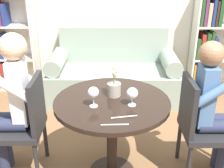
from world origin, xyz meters
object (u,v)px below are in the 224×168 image
object	(u,v)px
chair_right	(199,124)
flower_vase	(114,87)
chair_left	(26,122)
person_right	(213,108)
wine_glass_left	(93,93)
wine_glass_right	(132,94)
couch	(113,75)
bookshelf_left	(5,44)
bookshelf_right	(211,43)
person_left	(12,102)

from	to	relation	value
chair_right	flower_vase	world-z (taller)	flower_vase
chair_left	person_right	xyz separation A→B (m)	(1.57, -0.01, 0.15)
wine_glass_left	wine_glass_right	world-z (taller)	wine_glass_left
couch	chair_left	xyz separation A→B (m)	(-0.74, -1.54, 0.18)
flower_vase	bookshelf_left	bearing A→B (deg)	131.40
bookshelf_right	bookshelf_left	bearing A→B (deg)	-179.96
person_left	person_right	world-z (taller)	person_left
chair_right	couch	bearing A→B (deg)	24.33
chair_left	person_right	bearing A→B (deg)	88.43
chair_left	wine_glass_left	size ratio (longest dim) A/B	5.61
person_left	chair_right	bearing A→B (deg)	88.43
chair_left	person_left	distance (m)	0.21
person_right	bookshelf_right	bearing A→B (deg)	-17.86
couch	chair_right	distance (m)	1.73
bookshelf_right	flower_vase	xyz separation A→B (m)	(-1.35, -1.77, 0.12)
bookshelf_left	bookshelf_right	world-z (taller)	same
bookshelf_left	wine_glass_right	world-z (taller)	bookshelf_left
bookshelf_left	flower_vase	world-z (taller)	bookshelf_left
bookshelf_right	wine_glass_left	distance (m)	2.48
wine_glass_right	bookshelf_left	bearing A→B (deg)	131.27
couch	chair_right	size ratio (longest dim) A/B	1.91
bookshelf_left	chair_right	xyz separation A→B (m)	(2.29, -1.81, -0.17)
bookshelf_right	wine_glass_right	bearing A→B (deg)	-122.09
chair_right	person_right	xyz separation A→B (m)	(0.09, 0.00, 0.15)
person_right	wine_glass_left	distance (m)	1.00
person_left	wine_glass_right	bearing A→B (deg)	80.78
person_left	flower_vase	world-z (taller)	person_left
wine_glass_right	chair_left	bearing A→B (deg)	171.12
chair_right	flower_vase	size ratio (longest dim) A/B	3.62
bookshelf_right	person_left	bearing A→B (deg)	-140.64
wine_glass_right	bookshelf_right	bearing A→B (deg)	57.91
chair_right	bookshelf_left	bearing A→B (deg)	50.40
bookshelf_right	person_right	bearing A→B (deg)	-106.62
wine_glass_right	wine_glass_left	bearing A→B (deg)	-175.93
chair_left	couch	bearing A→B (deg)	152.98
wine_glass_left	flower_vase	size ratio (longest dim) A/B	0.65
bookshelf_right	wine_glass_right	world-z (taller)	bookshelf_right
person_right	wine_glass_left	size ratio (longest dim) A/B	7.55
wine_glass_right	flower_vase	distance (m)	0.22
couch	wine_glass_left	distance (m)	1.79
bookshelf_left	wine_glass_left	distance (m)	2.42
wine_glass_left	bookshelf_left	bearing A→B (deg)	125.69
person_left	wine_glass_left	xyz separation A→B (m)	(0.69, -0.16, 0.17)
bookshelf_right	chair_left	distance (m)	2.78
bookshelf_right	flower_vase	bearing A→B (deg)	-127.39
chair_right	person_left	bearing A→B (deg)	88.47
chair_right	flower_vase	bearing A→B (deg)	85.80
person_right	flower_vase	world-z (taller)	person_right
bookshelf_right	person_right	distance (m)	1.89
bookshelf_right	chair_right	size ratio (longest dim) A/B	1.56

